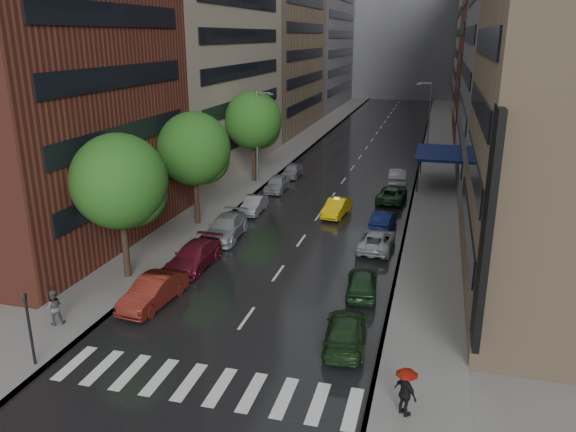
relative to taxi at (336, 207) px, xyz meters
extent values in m
plane|color=gray|center=(-1.36, -22.47, -0.70)|extent=(220.00, 220.00, 0.00)
cube|color=black|center=(-1.36, 27.53, -0.69)|extent=(14.00, 140.00, 0.01)
cube|color=gray|center=(-10.36, 27.53, -0.62)|extent=(4.00, 140.00, 0.15)
cube|color=gray|center=(7.64, 27.53, -0.62)|extent=(4.00, 140.00, 0.15)
cube|color=silver|center=(-7.46, -24.47, -0.68)|extent=(0.55, 2.80, 0.01)
cube|color=silver|center=(-6.06, -24.47, -0.68)|extent=(0.55, 2.80, 0.01)
cube|color=silver|center=(-4.66, -24.47, -0.68)|extent=(0.55, 2.80, 0.01)
cube|color=silver|center=(-3.26, -24.47, -0.68)|extent=(0.55, 2.80, 0.01)
cube|color=silver|center=(-1.86, -24.47, -0.68)|extent=(0.55, 2.80, 0.01)
cube|color=silver|center=(-0.46, -24.47, -0.68)|extent=(0.55, 2.80, 0.01)
cube|color=silver|center=(0.94, -24.47, -0.68)|extent=(0.55, 2.80, 0.01)
cube|color=silver|center=(2.34, -24.47, -0.68)|extent=(0.55, 2.80, 0.01)
cube|color=silver|center=(3.74, -24.47, -0.68)|extent=(0.55, 2.80, 0.01)
cube|color=silver|center=(5.14, -24.47, -0.68)|extent=(0.55, 2.80, 0.01)
cube|color=maroon|center=(-16.36, -10.47, 12.30)|extent=(8.00, 20.00, 26.00)
cube|color=gray|center=(-16.36, 13.53, 16.30)|extent=(8.00, 28.00, 34.00)
cube|color=#937A5B|center=(-16.36, 41.53, 10.30)|extent=(8.00, 28.00, 22.00)
cube|color=slate|center=(-16.36, 71.53, 18.30)|extent=(8.00, 32.00, 38.00)
cube|color=#937A5B|center=(13.64, -10.47, 14.30)|extent=(8.00, 20.00, 30.00)
cube|color=slate|center=(13.64, 13.53, 11.30)|extent=(8.00, 28.00, 24.00)
cube|color=maroon|center=(13.64, 41.53, 17.30)|extent=(8.00, 28.00, 36.00)
cube|color=gray|center=(13.64, 71.53, 13.30)|extent=(8.00, 32.00, 28.00)
cube|color=black|center=(9.74, -20.47, 5.80)|extent=(0.30, 2.20, 10.00)
cube|color=slate|center=(-1.36, 95.53, 15.30)|extent=(40.00, 14.00, 32.00)
cylinder|color=#382619|center=(-9.96, -15.53, 1.73)|extent=(0.40, 0.40, 4.85)
sphere|color=#1E5116|center=(-9.96, -15.53, 5.37)|extent=(5.55, 5.55, 5.55)
cylinder|color=#382619|center=(-9.96, -5.14, 1.70)|extent=(0.40, 0.40, 4.80)
sphere|color=#1E5116|center=(-9.96, -5.14, 5.31)|extent=(5.49, 5.49, 5.49)
cylinder|color=#382619|center=(-9.96, 8.79, 1.77)|extent=(0.40, 0.40, 4.93)
sphere|color=#1E5116|center=(-9.96, 8.79, 5.46)|extent=(5.63, 5.63, 5.63)
imported|color=yellow|center=(0.00, 0.00, 0.00)|extent=(1.94, 4.37, 1.39)
imported|color=maroon|center=(-6.76, -18.31, 0.10)|extent=(2.15, 4.98, 1.59)
imported|color=maroon|center=(-6.76, -12.89, 0.07)|extent=(2.28, 5.31, 1.53)
imported|color=gray|center=(-6.76, -7.29, 0.10)|extent=(2.60, 5.63, 1.59)
imported|color=slate|center=(-6.76, -0.94, -0.02)|extent=(1.50, 4.11, 1.34)
imported|color=gray|center=(-6.76, 6.02, 0.05)|extent=(1.85, 4.44, 1.50)
imported|color=gray|center=(-6.76, 11.77, -0.01)|extent=(1.66, 4.05, 1.37)
imported|color=#193417|center=(4.04, -19.68, 0.00)|extent=(2.34, 4.94, 1.39)
imported|color=#173319|center=(4.04, -14.05, 0.02)|extent=(2.10, 4.36, 1.44)
imported|color=#A2A9AC|center=(4.04, -6.78, -0.03)|extent=(2.41, 4.88, 1.33)
imported|color=#0F1949|center=(4.04, -2.25, 0.00)|extent=(1.83, 4.33, 1.39)
imported|color=#1E3F1C|center=(4.04, 5.22, -0.01)|extent=(2.58, 5.08, 1.38)
imported|color=#95959A|center=(4.04, 11.68, 0.10)|extent=(1.90, 4.90, 1.59)
imported|color=#535458|center=(-10.39, -21.79, 0.37)|extent=(1.13, 1.08, 1.84)
imported|color=black|center=(-10.39, -21.79, 1.10)|extent=(0.96, 0.98, 0.88)
imported|color=black|center=(7.11, -24.48, 0.40)|extent=(1.12, 1.09, 1.88)
imported|color=#AA1C0D|center=(7.11, -24.48, 1.10)|extent=(0.82, 0.82, 0.72)
cylinder|color=black|center=(-8.96, -25.17, 1.05)|extent=(0.12, 0.12, 3.20)
imported|color=black|center=(-8.96, -25.17, 2.45)|extent=(0.18, 0.15, 0.90)
cylinder|color=gray|center=(-9.16, 7.53, 3.95)|extent=(0.18, 0.18, 9.00)
cube|color=gray|center=(-7.76, 7.53, 8.15)|extent=(0.50, 0.22, 0.16)
cylinder|color=gray|center=(6.44, 22.53, 3.95)|extent=(0.18, 0.18, 9.00)
cube|color=gray|center=(5.04, 22.53, 8.15)|extent=(0.50, 0.22, 0.16)
cube|color=navy|center=(7.64, 12.53, 2.45)|extent=(4.00, 8.00, 0.25)
cylinder|color=black|center=(6.04, 8.73, 0.95)|extent=(0.12, 0.12, 3.00)
cylinder|color=black|center=(6.04, 16.33, 0.95)|extent=(0.12, 0.12, 3.00)
camera|label=1|loc=(7.51, -43.20, 13.37)|focal=35.00mm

